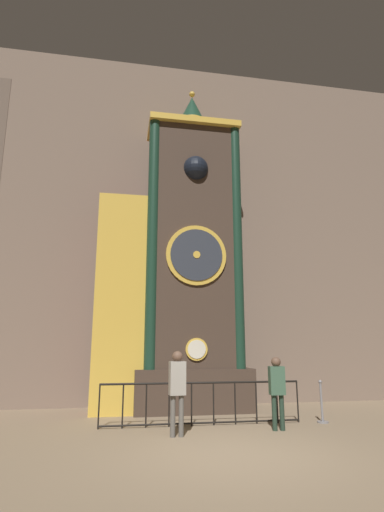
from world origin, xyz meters
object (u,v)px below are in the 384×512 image
object	(u,v)px
visitor_near	(177,384)
visitor_far	(277,386)
stanchion_post	(322,409)
clock_tower	(177,265)

from	to	relation	value
visitor_near	visitor_far	world-z (taller)	visitor_near
visitor_far	stanchion_post	bearing A→B (deg)	30.64
visitor_near	stanchion_post	distance (m)	3.94
visitor_near	visitor_far	xyz separation A→B (m)	(2.34, 0.23, -0.09)
clock_tower	visitor_far	xyz separation A→B (m)	(1.90, -3.02, -3.34)
clock_tower	stanchion_post	distance (m)	5.68
clock_tower	visitor_near	world-z (taller)	clock_tower
clock_tower	visitor_far	bearing A→B (deg)	-57.85
clock_tower	visitor_near	distance (m)	4.61
visitor_near	visitor_far	bearing A→B (deg)	0.40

